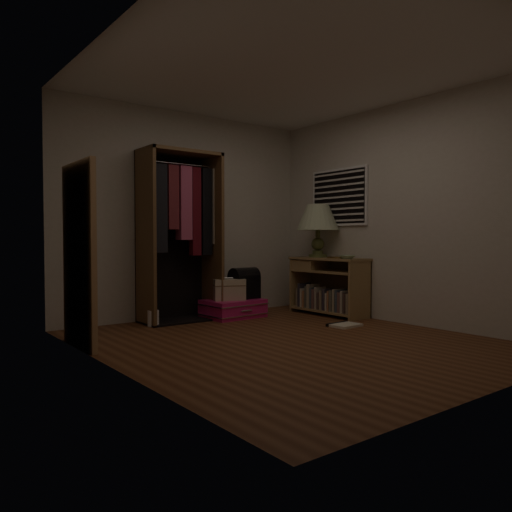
% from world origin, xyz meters
% --- Properties ---
extents(ground, '(4.00, 4.00, 0.00)m').
position_xyz_m(ground, '(0.00, 0.00, 0.00)').
color(ground, '#5B301A').
rests_on(ground, ground).
extents(room_walls, '(3.52, 4.02, 2.60)m').
position_xyz_m(room_walls, '(0.08, 0.04, 1.50)').
color(room_walls, beige).
rests_on(room_walls, ground).
extents(console_bookshelf, '(0.42, 1.12, 0.75)m').
position_xyz_m(console_bookshelf, '(1.54, 1.04, 0.39)').
color(console_bookshelf, '#9A794A').
rests_on(console_bookshelf, ground).
extents(open_wardrobe, '(1.00, 0.50, 2.05)m').
position_xyz_m(open_wardrobe, '(-0.22, 1.77, 1.20)').
color(open_wardrobe, brown).
rests_on(open_wardrobe, ground).
extents(floor_mirror, '(0.06, 0.80, 1.70)m').
position_xyz_m(floor_mirror, '(-1.70, 1.00, 0.85)').
color(floor_mirror, '#AD7F54').
rests_on(floor_mirror, ground).
extents(pink_suitcase, '(0.77, 0.58, 0.23)m').
position_xyz_m(pink_suitcase, '(0.41, 1.58, 0.11)').
color(pink_suitcase, '#CE1965').
rests_on(pink_suitcase, ground).
extents(train_case, '(0.47, 0.40, 0.29)m').
position_xyz_m(train_case, '(0.35, 1.58, 0.36)').
color(train_case, tan).
rests_on(train_case, pink_suitcase).
extents(black_bag, '(0.38, 0.26, 0.40)m').
position_xyz_m(black_bag, '(0.59, 1.57, 0.43)').
color(black_bag, black).
rests_on(black_bag, pink_suitcase).
extents(table_lamp, '(0.63, 0.63, 0.71)m').
position_xyz_m(table_lamp, '(1.54, 1.20, 1.27)').
color(table_lamp, '#455127').
rests_on(table_lamp, console_bookshelf).
extents(brass_tray, '(0.34, 0.34, 0.02)m').
position_xyz_m(brass_tray, '(1.54, 0.83, 0.76)').
color(brass_tray, olive).
rests_on(brass_tray, console_bookshelf).
extents(ceramic_bowl, '(0.21, 0.21, 0.04)m').
position_xyz_m(ceramic_bowl, '(1.49, 0.63, 0.77)').
color(ceramic_bowl, '#ABCCAA').
rests_on(ceramic_bowl, console_bookshelf).
extents(white_jug, '(0.13, 0.13, 0.22)m').
position_xyz_m(white_jug, '(-0.68, 1.60, 0.10)').
color(white_jug, white).
rests_on(white_jug, ground).
extents(floor_book, '(0.35, 0.28, 0.03)m').
position_xyz_m(floor_book, '(1.05, 0.29, 0.01)').
color(floor_book, '#ECE1C6').
rests_on(floor_book, ground).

